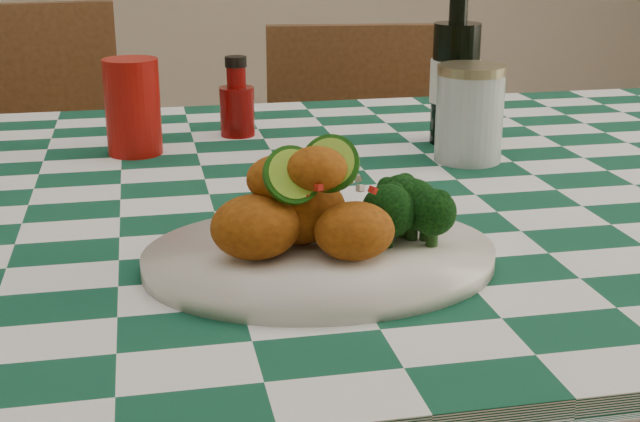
{
  "coord_description": "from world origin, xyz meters",
  "views": [
    {
      "loc": [
        -0.18,
        -1.01,
        1.1
      ],
      "look_at": [
        -0.02,
        -0.25,
        0.84
      ],
      "focal_mm": 50.0,
      "sensor_mm": 36.0,
      "label": 1
    }
  ],
  "objects": [
    {
      "name": "plate",
      "position": [
        -0.02,
        -0.25,
        0.8
      ],
      "size": [
        0.34,
        0.27,
        0.02
      ],
      "primitive_type": null,
      "rotation": [
        0.0,
        0.0,
        -0.03
      ],
      "color": "silver",
      "rests_on": "dining_table"
    },
    {
      "name": "fried_chicken_pile",
      "position": [
        -0.03,
        -0.25,
        0.85
      ],
      "size": [
        0.15,
        0.11,
        0.1
      ],
      "primitive_type": null,
      "color": "#A1520F",
      "rests_on": "plate"
    },
    {
      "name": "broccoli_side",
      "position": [
        0.07,
        -0.24,
        0.83
      ],
      "size": [
        0.08,
        0.08,
        0.06
      ],
      "primitive_type": null,
      "color": "black",
      "rests_on": "plate"
    },
    {
      "name": "red_tumbler",
      "position": [
        -0.19,
        0.21,
        0.85
      ],
      "size": [
        0.1,
        0.1,
        0.13
      ],
      "primitive_type": "cylinder",
      "rotation": [
        0.0,
        0.0,
        -0.36
      ],
      "color": "#9A0D08",
      "rests_on": "dining_table"
    },
    {
      "name": "ketchup_bottle",
      "position": [
        -0.04,
        0.29,
        0.84
      ],
      "size": [
        0.06,
        0.06,
        0.12
      ],
      "primitive_type": null,
      "rotation": [
        0.0,
        0.0,
        0.22
      ],
      "color": "#710705",
      "rests_on": "dining_table"
    },
    {
      "name": "mason_jar",
      "position": [
        0.25,
        0.08,
        0.85
      ],
      "size": [
        0.1,
        0.1,
        0.13
      ],
      "primitive_type": null,
      "rotation": [
        0.0,
        0.0,
        -0.08
      ],
      "color": "#B2BCBA",
      "rests_on": "dining_table"
    },
    {
      "name": "beer_bottle",
      "position": [
        0.26,
        0.18,
        0.91
      ],
      "size": [
        0.08,
        0.08,
        0.24
      ],
      "primitive_type": null,
      "rotation": [
        0.0,
        0.0,
        -0.14
      ],
      "color": "black",
      "rests_on": "dining_table"
    },
    {
      "name": "wooden_chair_left",
      "position": [
        -0.41,
        0.77,
        0.46
      ],
      "size": [
        0.47,
        0.49,
        0.93
      ],
      "primitive_type": null,
      "rotation": [
        0.0,
        0.0,
        0.12
      ],
      "color": "#472814",
      "rests_on": "ground"
    },
    {
      "name": "wooden_chair_right",
      "position": [
        0.27,
        0.71,
        0.44
      ],
      "size": [
        0.45,
        0.47,
        0.87
      ],
      "primitive_type": null,
      "rotation": [
        0.0,
        0.0,
        -0.13
      ],
      "color": "#472814",
      "rests_on": "ground"
    }
  ]
}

